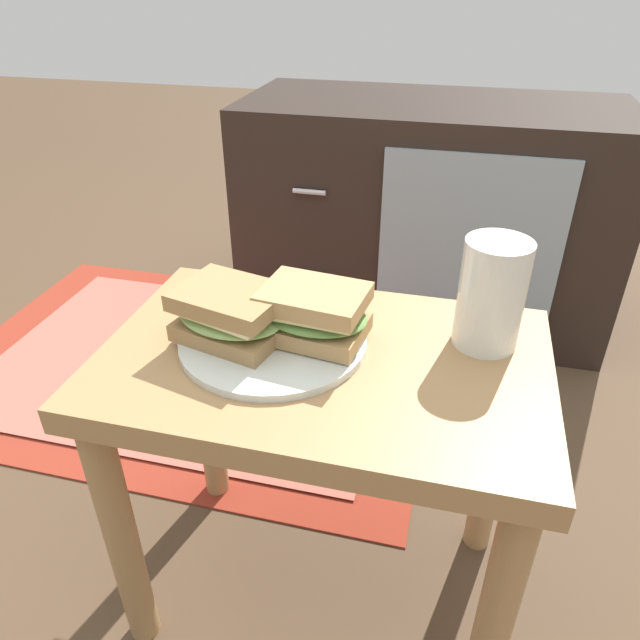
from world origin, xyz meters
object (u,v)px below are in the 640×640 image
Objects in this scene: sandwich_back at (314,313)px; plate at (273,340)px; beer_glass at (491,296)px; sandwich_front at (230,315)px; tv_cabinet at (426,213)px.

plate is at bearing -165.31° from sandwich_back.
plate is 0.07m from sandwich_back.
plate is 1.70× the size of beer_glass.
sandwich_front is at bearing -165.41° from beer_glass.
sandwich_back reaches higher than sandwich_front.
beer_glass is at bearing 14.57° from plate.
plate is 1.47× the size of sandwich_front.
beer_glass reaches higher than plate.
plate is at bearing -165.43° from beer_glass.
sandwich_front is (-0.05, -0.01, 0.04)m from plate.
sandwich_front is (-0.17, -0.95, 0.21)m from tv_cabinet.
beer_glass is at bearing 14.54° from sandwich_back.
sandwich_back is 0.22m from beer_glass.
beer_glass is (0.31, 0.08, 0.03)m from sandwich_front.
plate is at bearing -97.41° from tv_cabinet.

